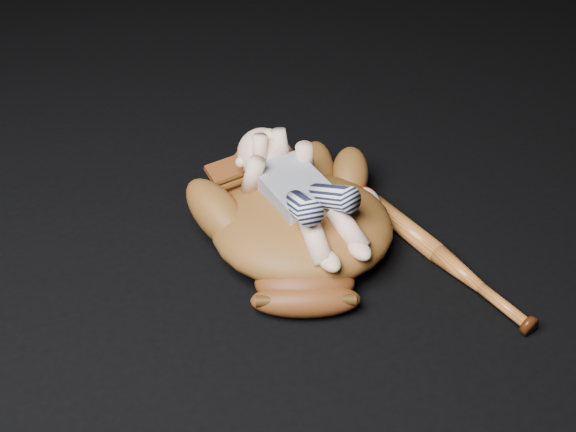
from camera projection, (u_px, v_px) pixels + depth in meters
The scene contains 4 objects.
baseball_glove at pixel (302, 219), 1.29m from camera, with size 0.41×0.47×0.15m, color brown, non-canonical shape.
newborn_baby at pixel (302, 191), 1.27m from camera, with size 0.17×0.37×0.15m, color beige, non-canonical shape.
baseball_bat at pixel (447, 260), 1.29m from camera, with size 0.04×0.40×0.04m, color #A65620, non-canonical shape.
baseball at pixel (363, 205), 1.39m from camera, with size 0.07×0.07×0.07m, color silver.
Camera 1 is at (-0.34, -0.79, 0.87)m, focal length 45.00 mm.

